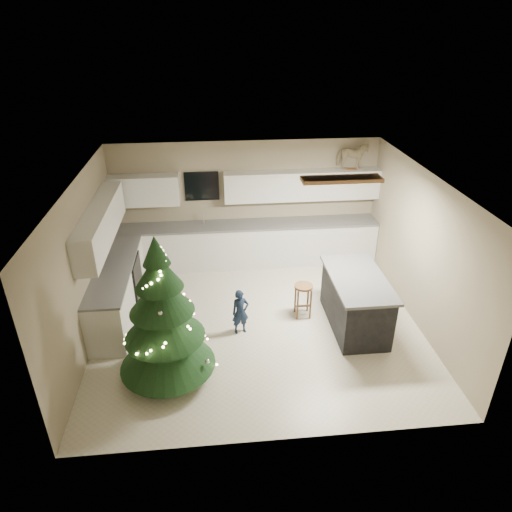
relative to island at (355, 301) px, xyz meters
name	(u,v)px	position (x,y,z in m)	size (l,w,h in m)	color
ground_plane	(258,323)	(-1.65, 0.20, -0.48)	(5.50, 5.50, 0.00)	beige
room_shell	(260,233)	(-1.62, 0.20, 1.27)	(5.52, 5.02, 2.61)	gray
cabinetry	(204,245)	(-2.56, 1.85, 0.28)	(5.50, 3.20, 2.00)	silver
island	(355,301)	(0.00, 0.00, 0.00)	(0.90, 1.70, 0.95)	black
bar_stool	(303,293)	(-0.83, 0.37, -0.01)	(0.33, 0.33, 0.62)	brown
christmas_tree	(164,323)	(-3.10, -0.96, 0.47)	(1.44, 1.40, 2.31)	#3F2816
toddler	(240,312)	(-1.96, -0.01, -0.08)	(0.29, 0.19, 0.80)	#15223A
rocking_horse	(352,156)	(0.50, 2.52, 1.80)	(0.65, 0.37, 0.54)	brown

